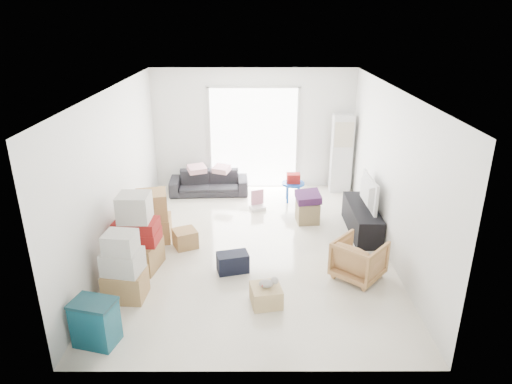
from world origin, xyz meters
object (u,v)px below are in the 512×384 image
object	(u,v)px
tv_console	(362,219)
wood_crate	(266,295)
television	(363,203)
ottoman	(307,212)
sofa	(209,179)
storage_bins	(95,322)
armchair	(359,257)
ac_tower	(341,154)
kids_table	(293,182)

from	to	relation	value
tv_console	wood_crate	distance (m)	2.90
television	ottoman	xyz separation A→B (m)	(-0.95, 0.43, -0.36)
sofa	storage_bins	distance (m)	5.09
television	sofa	xyz separation A→B (m)	(-3.00, 1.94, -0.23)
armchair	ottoman	size ratio (longest dim) A/B	1.67
ac_tower	sofa	distance (m)	3.00
television	wood_crate	xyz separation A→B (m)	(-1.81, -2.26, -0.43)
sofa	kids_table	world-z (taller)	sofa
ac_tower	storage_bins	size ratio (longest dim) A/B	2.94
sofa	armchair	size ratio (longest dim) A/B	2.51
television	ottoman	size ratio (longest dim) A/B	2.38
ac_tower	sofa	xyz separation A→B (m)	(-2.95, -0.15, -0.54)
ottoman	wood_crate	bearing A→B (deg)	-107.70
ac_tower	storage_bins	world-z (taller)	ac_tower
television	wood_crate	distance (m)	2.93
ac_tower	wood_crate	xyz separation A→B (m)	(-1.76, -4.36, -0.74)
ac_tower	tv_console	size ratio (longest dim) A/B	1.16
tv_console	wood_crate	world-z (taller)	tv_console
ac_tower	ottoman	distance (m)	2.01
television	kids_table	bearing A→B (deg)	37.07
sofa	kids_table	size ratio (longest dim) A/B	2.77
storage_bins	television	bearing A→B (deg)	38.19
tv_console	storage_bins	distance (m)	4.96
storage_bins	kids_table	size ratio (longest dim) A/B	0.96
tv_console	sofa	world-z (taller)	sofa
ac_tower	wood_crate	world-z (taller)	ac_tower
ac_tower	television	xyz separation A→B (m)	(0.05, -2.09, -0.31)
armchair	storage_bins	world-z (taller)	armchair
ac_tower	wood_crate	size ratio (longest dim) A/B	4.30
ac_tower	kids_table	size ratio (longest dim) A/B	2.82
armchair	ac_tower	bearing A→B (deg)	-54.23
sofa	kids_table	distance (m)	1.90
tv_console	television	xyz separation A→B (m)	(0.00, 0.00, 0.32)
ac_tower	storage_bins	xyz separation A→B (m)	(-3.85, -5.16, -0.58)
armchair	wood_crate	distance (m)	1.59
armchair	ottoman	world-z (taller)	armchair
tv_console	sofa	distance (m)	3.57
storage_bins	ottoman	size ratio (longest dim) A/B	1.45
sofa	armchair	bearing A→B (deg)	-56.39
sofa	ottoman	world-z (taller)	sofa
wood_crate	kids_table	bearing A→B (deg)	80.03
ottoman	television	bearing A→B (deg)	-24.28
tv_console	kids_table	xyz separation A→B (m)	(-1.15, 1.49, 0.19)
armchair	kids_table	world-z (taller)	armchair
storage_bins	ottoman	world-z (taller)	storage_bins
sofa	storage_bins	xyz separation A→B (m)	(-0.90, -5.01, -0.04)
tv_console	armchair	xyz separation A→B (m)	(-0.39, -1.58, 0.09)
ac_tower	sofa	size ratio (longest dim) A/B	1.02
storage_bins	wood_crate	distance (m)	2.24
television	kids_table	world-z (taller)	television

